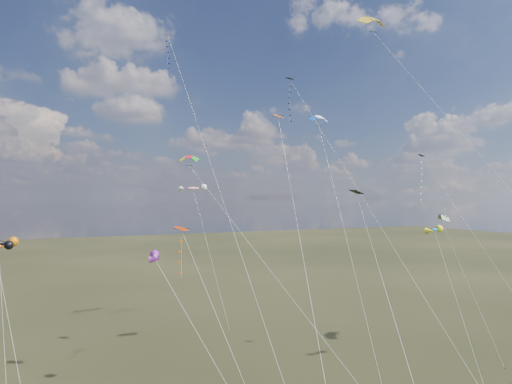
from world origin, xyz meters
name	(u,v)px	position (x,y,z in m)	size (l,w,h in m)	color
diamond_black_high	(300,115)	(6.94, 20.66, 28.22)	(4.63, 27.36, 33.08)	black
diamond_navy_tall	(175,72)	(-5.69, 29.60, 33.98)	(3.17, 30.91, 39.73)	#131555
diamond_black_mid	(375,256)	(1.75, 0.95, 14.11)	(5.34, 15.77, 19.05)	black
diamond_red_low	(186,260)	(-9.86, 10.61, 13.26)	(4.96, 10.03, 15.99)	#BC2A02
diamond_navy_right	(428,187)	(21.27, 14.91, 19.69)	(5.77, 15.03, 23.65)	#091054
diamond_orange_center	(292,196)	(-1.78, 7.08, 18.51)	(6.20, 19.68, 26.42)	#DC5809
parafoil_yellow	(374,21)	(4.47, 4.26, 33.18)	(14.54, 21.01, 34.04)	gold
parafoil_blue_white	(319,118)	(10.94, 22.60, 28.43)	(7.57, 20.91, 29.21)	#0B46A8
parafoil_striped	(444,216)	(26.33, 17.11, 16.08)	(3.34, 11.46, 16.87)	yellow
parafoil_tricolor	(190,158)	(-6.49, 20.46, 22.53)	(13.44, 16.66, 23.22)	yellow
novelty_white_purple	(155,257)	(-11.75, 13.23, 13.31)	(6.81, 9.36, 13.79)	silver
novelty_redwhite_stripe	(193,189)	(0.96, 43.33, 19.81)	(4.12, 11.72, 20.48)	red
novelty_blue_yellow	(435,230)	(19.89, 12.49, 14.67)	(6.87, 12.41, 15.24)	blue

